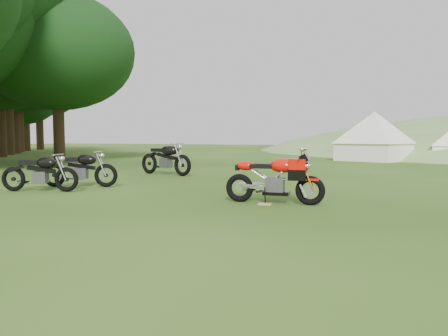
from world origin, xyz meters
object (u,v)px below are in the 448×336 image
at_px(plywood_board, 265,204).
at_px(vintage_moto_b, 80,168).
at_px(vintage_moto_a, 40,172).
at_px(vintage_moto_d, 165,158).
at_px(tent_left, 374,136).
at_px(sport_motorcycle, 274,175).

xyz_separation_m(plywood_board, vintage_moto_b, (-5.10, 0.80, 0.47)).
xyz_separation_m(plywood_board, vintage_moto_a, (-5.30, -0.27, 0.45)).
xyz_separation_m(vintage_moto_a, vintage_moto_b, (0.20, 1.08, 0.02)).
height_order(vintage_moto_d, tent_left, tent_left).
height_order(plywood_board, vintage_moto_d, vintage_moto_d).
distance_m(vintage_moto_a, tent_left, 17.85).
bearing_deg(vintage_moto_d, vintage_moto_a, -79.71).
distance_m(plywood_board, tent_left, 16.65).
height_order(vintage_moto_a, tent_left, tent_left).
relative_size(vintage_moto_b, tent_left, 0.61).
bearing_deg(vintage_moto_a, vintage_moto_b, 60.22).
distance_m(sport_motorcycle, vintage_moto_d, 6.79).
bearing_deg(tent_left, vintage_moto_a, -86.78).
bearing_deg(vintage_moto_b, sport_motorcycle, -28.72).
bearing_deg(vintage_moto_b, tent_left, 48.51).
bearing_deg(plywood_board, vintage_moto_d, 136.97).
bearing_deg(plywood_board, vintage_moto_b, 171.04).
bearing_deg(vintage_moto_d, tent_left, 79.28).
xyz_separation_m(vintage_moto_d, tent_left, (5.47, 11.93, 0.73)).
relative_size(sport_motorcycle, tent_left, 0.60).
distance_m(vintage_moto_d, tent_left, 13.15).
xyz_separation_m(sport_motorcycle, plywood_board, (-0.12, -0.19, -0.53)).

